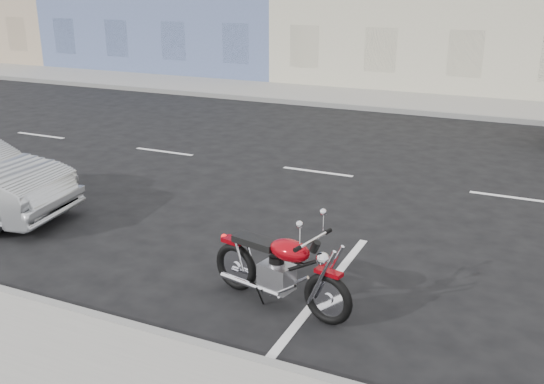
% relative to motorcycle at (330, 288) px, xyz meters
% --- Properties ---
extents(ground, '(120.00, 120.00, 0.00)m').
position_rel_motorcycle_xyz_m(ground, '(-0.34, 5.79, -0.48)').
color(ground, black).
rests_on(ground, ground).
extents(sidewalk_far, '(80.00, 3.40, 0.15)m').
position_rel_motorcycle_xyz_m(sidewalk_far, '(-5.34, 14.49, -0.40)').
color(sidewalk_far, gray).
rests_on(sidewalk_far, ground).
extents(curb_far, '(80.00, 0.12, 0.16)m').
position_rel_motorcycle_xyz_m(curb_far, '(-5.34, 12.79, -0.40)').
color(curb_far, gray).
rests_on(curb_far, ground).
extents(motorcycle, '(2.07, 0.80, 1.05)m').
position_rel_motorcycle_xyz_m(motorcycle, '(0.00, 0.00, 0.00)').
color(motorcycle, black).
rests_on(motorcycle, ground).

